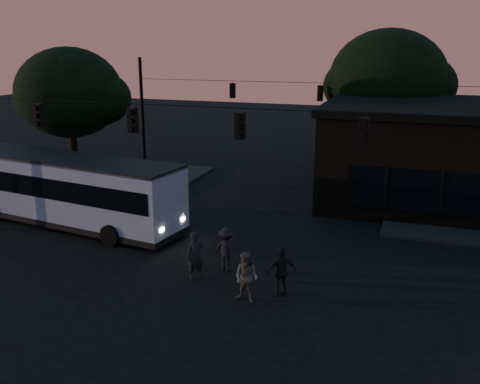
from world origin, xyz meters
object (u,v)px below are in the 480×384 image
(bus, at_px, (70,188))
(pedestrian_d, at_px, (227,249))
(pedestrian_b, at_px, (246,278))
(building, at_px, (471,155))
(pedestrian_a, at_px, (196,256))
(pedestrian_c, at_px, (281,271))

(bus, xyz_separation_m, pedestrian_d, (8.92, -2.60, -1.01))
(pedestrian_b, height_order, pedestrian_d, pedestrian_b)
(building, height_order, pedestrian_a, building)
(building, bearing_deg, bus, -151.14)
(bus, relative_size, pedestrian_c, 6.62)
(bus, height_order, pedestrian_a, bus)
(pedestrian_a, height_order, pedestrian_d, pedestrian_a)
(pedestrian_b, bearing_deg, building, 72.27)
(building, xyz_separation_m, pedestrian_b, (-7.77, -14.89, -1.82))
(pedestrian_a, xyz_separation_m, pedestrian_c, (3.36, -0.33, 0.00))
(pedestrian_b, relative_size, pedestrian_c, 0.98)
(bus, bearing_deg, pedestrian_b, -16.35)
(pedestrian_b, xyz_separation_m, pedestrian_c, (1.00, 0.82, 0.02))
(pedestrian_b, bearing_deg, bus, 165.02)
(pedestrian_b, distance_m, pedestrian_c, 1.29)
(building, xyz_separation_m, pedestrian_c, (-6.78, -14.07, -1.80))
(bus, distance_m, pedestrian_c, 12.18)
(bus, height_order, pedestrian_d, bus)
(pedestrian_a, relative_size, pedestrian_b, 1.02)
(pedestrian_b, xyz_separation_m, pedestrian_d, (-1.54, 2.24, -0.03))
(building, relative_size, pedestrian_a, 8.47)
(building, xyz_separation_m, bus, (-18.24, -10.05, -0.84))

